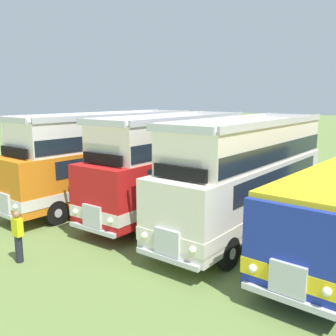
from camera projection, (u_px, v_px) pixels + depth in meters
The scene contains 4 objects.
bus_first_in_row at pixel (109, 155), 19.39m from camera, with size 2.79×11.25×4.52m.
bus_second_in_row at pixel (173, 162), 17.40m from camera, with size 2.89×9.99×4.52m.
bus_third_in_row at pixel (248, 173), 14.96m from camera, with size 2.66×10.20×4.52m.
marshal_person at pixel (18, 236), 12.26m from camera, with size 0.36×0.24×1.73m.
Camera 1 is at (-1.09, -13.48, 5.34)m, focal length 40.60 mm.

